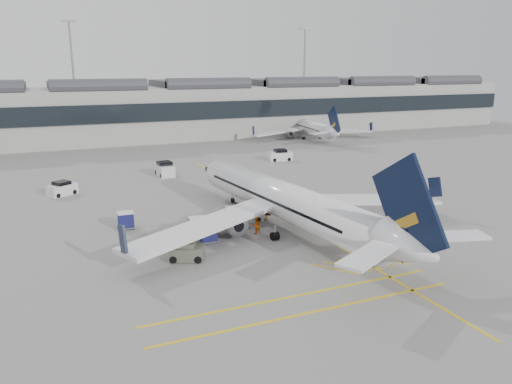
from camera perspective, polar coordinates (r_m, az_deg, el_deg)
name	(u,v)px	position (r m, az deg, el deg)	size (l,w,h in m)	color
ground	(221,252)	(43.08, -4.07, -6.87)	(220.00, 220.00, 0.00)	gray
terminal	(106,111)	(111.10, -16.73, 8.81)	(200.00, 20.45, 12.40)	#9E9E99
light_masts	(88,70)	(124.53, -18.62, 13.05)	(113.00, 0.60, 25.45)	slate
apron_markings	(275,209)	(55.49, 2.24, -1.98)	(0.25, 60.00, 0.01)	gold
airliner_main	(287,202)	(47.62, 3.53, -1.11)	(33.89, 37.20, 9.90)	silver
airliner_far	(310,127)	(110.76, 6.15, 7.36)	(27.74, 30.49, 8.12)	silver
belt_loader	(241,216)	(51.01, -1.68, -2.75)	(4.99, 1.88, 2.02)	silver
baggage_cart_a	(199,227)	(46.41, -6.55, -4.00)	(2.02, 1.74, 1.93)	gray
baggage_cart_b	(208,233)	(45.18, -5.51, -4.72)	(1.55, 1.29, 1.60)	gray
baggage_cart_c	(206,225)	(47.42, -5.72, -3.75)	(1.76, 1.52, 1.68)	gray
baggage_cart_d	(126,220)	(50.30, -14.67, -3.10)	(1.68, 1.41, 1.68)	gray
ramp_agent_a	(267,210)	(51.64, 1.29, -2.06)	(0.73, 0.48, 2.00)	orange
ramp_agent_b	(256,225)	(47.23, 0.02, -3.77)	(0.86, 0.67, 1.77)	#FA610D
pushback_tug	(187,252)	(41.50, -7.91, -6.79)	(3.22, 2.65, 1.56)	#595A4C
safety_cone_nose	(245,184)	(66.42, -1.26, 0.95)	(0.33, 0.33, 0.46)	#F24C0A
safety_cone_engine	(292,209)	(54.84, 4.16, -1.90)	(0.40, 0.40, 0.55)	#F24C0A
service_van_left	(62,189)	(65.76, -21.28, 0.33)	(3.83, 3.28, 1.77)	silver
service_van_mid	(165,169)	(73.48, -10.40, 2.57)	(2.21, 4.13, 2.08)	silver
service_van_right	(280,156)	(83.87, 2.80, 4.18)	(4.02, 2.42, 1.95)	silver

